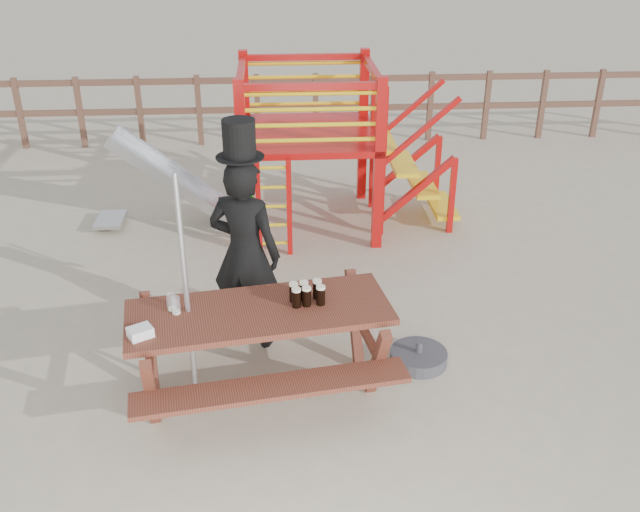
{
  "coord_description": "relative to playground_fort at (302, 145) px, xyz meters",
  "views": [
    {
      "loc": [
        -0.21,
        -5.09,
        3.91
      ],
      "look_at": [
        0.17,
        0.8,
        0.9
      ],
      "focal_mm": 40.0,
      "sensor_mm": 36.0,
      "label": 1
    }
  ],
  "objects": [
    {
      "name": "picnic_table",
      "position": [
        -0.51,
        -3.61,
        -0.54
      ],
      "size": [
        2.39,
        1.83,
        0.84
      ],
      "rotation": [
        0.0,
        0.0,
        0.16
      ],
      "color": "brown",
      "rests_on": "ground"
    },
    {
      "name": "parasol_base",
      "position": [
        0.94,
        -3.27,
        -1.01
      ],
      "size": [
        0.53,
        0.53,
        0.22
      ],
      "color": "#3B3B40",
      "rests_on": "ground"
    },
    {
      "name": "man_with_hat",
      "position": [
        -0.64,
        -2.77,
        -0.08
      ],
      "size": [
        0.8,
        0.66,
        2.21
      ],
      "rotation": [
        0.0,
        0.0,
        2.77
      ],
      "color": "black",
      "rests_on": "ground"
    },
    {
      "name": "ground",
      "position": [
        -0.12,
        -3.58,
        -1.07
      ],
      "size": [
        60.0,
        60.0,
        0.0
      ],
      "primitive_type": "plane",
      "color": "#B7A98E",
      "rests_on": "ground"
    },
    {
      "name": "empty_glasses",
      "position": [
        -1.21,
        -3.6,
        -0.16
      ],
      "size": [
        0.12,
        0.13,
        0.15
      ],
      "color": "silver",
      "rests_on": "picnic_table"
    },
    {
      "name": "metal_pole",
      "position": [
        -1.09,
        -3.59,
        -0.05
      ],
      "size": [
        0.05,
        0.05,
        2.05
      ],
      "primitive_type": "cylinder",
      "color": "#B2B2B7",
      "rests_on": "ground"
    },
    {
      "name": "paper_bag",
      "position": [
        -1.42,
        -3.96,
        -0.19
      ],
      "size": [
        0.23,
        0.21,
        0.08
      ],
      "primitive_type": "cube",
      "rotation": [
        0.0,
        0.0,
        0.53
      ],
      "color": "white",
      "rests_on": "picnic_table"
    },
    {
      "name": "back_fence",
      "position": [
        -0.12,
        3.42,
        -0.34
      ],
      "size": [
        15.09,
        0.09,
        1.2
      ],
      "color": "brown",
      "rests_on": "ground"
    },
    {
      "name": "playground_fort",
      "position": [
        0.0,
        0.0,
        0.0
      ],
      "size": [
        4.71,
        1.84,
        2.1
      ],
      "color": "#B60D0C",
      "rests_on": "ground"
    },
    {
      "name": "stout_pints",
      "position": [
        -0.11,
        -3.52,
        -0.14
      ],
      "size": [
        0.3,
        0.21,
        0.17
      ],
      "color": "black",
      "rests_on": "picnic_table"
    }
  ]
}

